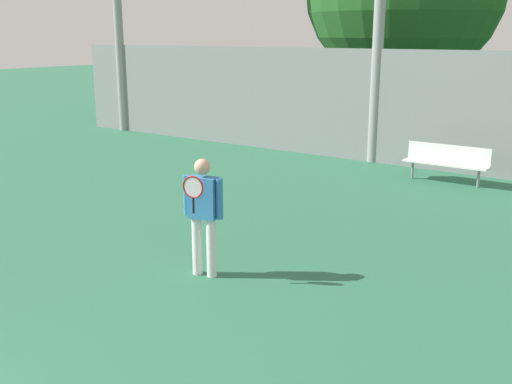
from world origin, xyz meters
TOP-DOWN VIEW (x-y plane):
  - tennis_player at (-0.11, 5.25)m, footprint 0.60×0.46m
  - bench_adjacent_court at (0.89, 12.79)m, footprint 1.93×0.40m
  - back_fence at (0.00, 13.94)m, footprint 25.27×0.06m

SIDE VIEW (x-z plane):
  - bench_adjacent_court at x=0.89m, z-range 0.11..0.98m
  - tennis_player at x=-0.11m, z-range 0.13..1.84m
  - back_fence at x=0.00m, z-range 0.00..2.99m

